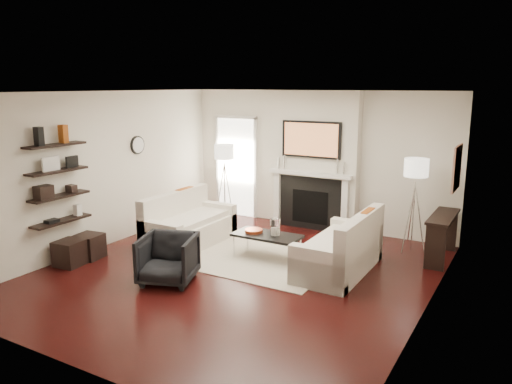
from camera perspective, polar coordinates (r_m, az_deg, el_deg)
The scene contains 71 objects.
room_envelope at distance 7.29m, azimuth -2.35°, elevation 0.67°, with size 6.00×6.00×6.00m.
chimney_breast at distance 9.81m, azimuth 6.65°, elevation 3.57°, with size 1.80×0.25×2.70m, color silver.
fireplace_surround at distance 9.84m, azimuth 6.22°, elevation -1.31°, with size 1.30×0.02×1.04m, color black.
firebox at distance 9.86m, azimuth 6.20°, elevation -1.71°, with size 0.75×0.02×0.65m, color black.
mantel_pilaster_l at distance 10.11m, azimuth 2.42°, elevation -0.71°, with size 0.12×0.08×1.10m, color white.
mantel_pilaster_r at distance 9.55m, azimuth 10.10°, elevation -1.66°, with size 0.12×0.08×1.10m, color white.
mantel_shelf at distance 9.68m, azimuth 6.18°, elevation 2.09°, with size 1.70×0.18×0.07m, color white.
tv_body at distance 9.61m, azimuth 6.33°, elevation 5.99°, with size 1.20×0.06×0.70m, color black.
tv_screen at distance 9.58m, azimuth 6.25°, elevation 5.97°, with size 1.10×0.01×0.62m, color #BF723F.
candlestick_l_tall at distance 9.89m, azimuth 3.31°, elevation 3.44°, with size 0.04×0.04×0.30m, color silver.
candlestick_l_short at distance 9.95m, azimuth 2.63°, elevation 3.33°, with size 0.04×0.04×0.24m, color silver.
candlestick_r_tall at distance 9.45m, azimuth 9.28°, elevation 2.90°, with size 0.04×0.04×0.30m, color silver.
candlestick_r_short at distance 9.41m, azimuth 10.02°, elevation 2.65°, with size 0.04×0.04×0.24m, color silver.
hallway_panel at distance 10.80m, azimuth -2.22°, elevation 2.82°, with size 0.90×0.02×2.10m, color white.
door_trim_l at distance 11.04m, azimuth -4.39°, elevation 3.00°, with size 0.06×0.06×2.16m, color white.
door_trim_r at distance 10.54m, azimuth -0.07°, elevation 2.60°, with size 0.06×0.06×2.16m, color white.
door_trim_top at distance 10.66m, azimuth -2.33°, elevation 8.54°, with size 1.02×0.06×0.06m, color white.
rug at distance 8.32m, azimuth -0.06°, elevation -7.48°, with size 2.60×2.00×0.01m, color beige.
loveseat_left_base at distance 9.01m, azimuth -7.53°, elevation -4.65°, with size 0.85×1.80×0.42m, color silver.
loveseat_left_back at distance 9.13m, azimuth -9.26°, elevation -2.43°, with size 0.18×1.80×0.80m, color silver.
loveseat_left_arm_n at distance 8.39m, azimuth -10.91°, elevation -5.41°, with size 0.85×0.18×0.60m, color silver.
loveseat_left_arm_s at distance 9.62m, azimuth -4.62°, elevation -2.95°, with size 0.85×0.18×0.60m, color silver.
loveseat_left_cushion at distance 8.91m, azimuth -7.32°, elevation -3.10°, with size 0.63×1.44×0.10m, color silver.
pillow_left_orange at distance 9.31m, azimuth -8.14°, elevation -0.82°, with size 0.10×0.42×0.42m, color #9A4813.
pillow_left_charcoal at distance 8.86m, azimuth -10.52°, elevation -1.63°, with size 0.10×0.40×0.40m, color black.
loveseat_right_base at distance 7.79m, azimuth 9.39°, elevation -7.43°, with size 0.85×1.80×0.42m, color silver.
loveseat_right_back at distance 7.59m, azimuth 11.85°, elevation -5.55°, with size 0.18×1.80×0.80m, color silver.
loveseat_right_arm_n at distance 7.05m, azimuth 7.06°, elevation -8.71°, with size 0.85×0.18×0.60m, color silver.
loveseat_right_arm_s at distance 8.49m, azimuth 11.35°, elevation -5.22°, with size 0.85×0.18×0.60m, color silver.
loveseat_right_cushion at distance 7.72m, azimuth 9.11°, elevation -5.56°, with size 0.63×1.44×0.10m, color silver.
pillow_right_orange at distance 7.81m, azimuth 12.60°, elevation -3.53°, with size 0.10×0.42×0.42m, color #9A4813.
pillow_right_charcoal at distance 7.26m, azimuth 11.17°, elevation -4.74°, with size 0.10×0.40×0.40m, color black.
coffee_table at distance 8.14m, azimuth 1.27°, elevation -4.99°, with size 1.10×0.55×0.04m, color black.
coffee_leg_nw at distance 8.27m, azimuth -2.54°, elevation -6.26°, with size 0.02×0.02×0.38m, color silver.
coffee_leg_ne at distance 7.80m, azimuth 3.73°, elevation -7.41°, with size 0.02×0.02×0.38m, color silver.
coffee_leg_sw at distance 8.62m, azimuth -0.96°, elevation -5.47°, with size 0.02×0.02×0.38m, color silver.
coffee_leg_se at distance 8.18m, azimuth 5.10°, elevation -6.50°, with size 0.02×0.02×0.38m, color silver.
hurricane_glass at distance 8.03m, azimuth 2.21°, elevation -4.06°, with size 0.17×0.17×0.29m, color white.
hurricane_candle at distance 8.05m, azimuth 2.21°, elevation -4.50°, with size 0.09×0.09×0.14m, color white.
copper_bowl at distance 8.25m, azimuth -0.26°, elevation -4.44°, with size 0.29×0.29×0.05m, color #BE431F.
armchair at distance 7.33m, azimuth -10.04°, elevation -7.28°, with size 0.75×0.70×0.77m, color black.
lamp_left_post at distance 10.48m, azimuth -3.60°, elevation 0.02°, with size 0.02×0.02×1.20m, color silver.
lamp_left_shade at distance 10.34m, azimuth -3.66°, elevation 4.63°, with size 0.40×0.40×0.30m, color white.
lamp_left_leg_a at distance 10.43m, azimuth -3.10°, elevation -0.04°, with size 0.02×0.02×1.25m, color silver.
lamp_left_leg_b at distance 10.59m, azimuth -3.57°, elevation 0.14°, with size 0.02×0.02×1.25m, color silver.
lamp_left_leg_c at distance 10.44m, azimuth -4.14°, elevation -0.04°, with size 0.02×0.02×1.25m, color silver.
lamp_right_post at distance 8.91m, azimuth 17.51°, elevation -2.72°, with size 0.02×0.02×1.20m, color silver.
lamp_right_shade at distance 8.74m, azimuth 17.86°, elevation 2.68°, with size 0.40×0.40×0.30m, color white.
lamp_right_leg_a at distance 8.89m, azimuth 18.20°, elevation -2.80°, with size 0.02×0.02×1.25m, color silver.
lamp_right_leg_b at distance 9.01m, azimuth 17.30°, elevation -2.54°, with size 0.02×0.02×1.25m, color silver.
lamp_right_leg_c at distance 8.83m, azimuth 17.02°, elevation -2.82°, with size 0.02×0.02×1.25m, color silver.
console_top at distance 8.58m, azimuth 20.62°, elevation -2.61°, with size 0.35×1.20×0.04m, color black.
console_leg_n at distance 8.15m, azimuth 19.78°, elevation -6.04°, with size 0.30×0.04×0.71m, color black.
console_leg_s at distance 9.20m, azimuth 21.03°, elevation -4.10°, with size 0.30×0.04×0.71m, color black.
wall_art at distance 8.26m, azimuth 21.98°, elevation 2.56°, with size 0.03×0.70×0.70m, color #AE7057.
shelf_bottom at distance 8.44m, azimuth -21.35°, elevation -3.10°, with size 0.25×1.00×0.04m, color black.
shelf_lower at distance 8.35m, azimuth -21.56°, elevation -0.45°, with size 0.25×1.00×0.04m, color black.
shelf_upper at distance 8.28m, azimuth -21.77°, elevation 2.25°, with size 0.25×1.00×0.04m, color black.
shelf_top at distance 8.23m, azimuth -21.99°, elevation 4.99°, with size 0.25×1.00×0.04m, color black.
decor_magfile_a at distance 8.05m, azimuth -23.57°, elevation 5.85°, with size 0.12×0.10×0.28m, color black.
decor_magfile_b at distance 8.32m, azimuth -21.16°, elevation 6.22°, with size 0.12×0.10×0.28m, color #9A4813.
decor_frame_a at distance 8.20m, azimuth -22.41°, elevation 3.01°, with size 0.04×0.30×0.22m, color white.
decor_frame_b at distance 8.45m, azimuth -20.29°, elevation 3.28°, with size 0.04×0.22×0.18m, color black.
decor_wine_rack at distance 8.17m, azimuth -23.10°, elevation -0.01°, with size 0.18×0.25×0.20m, color black.
decor_box_small at distance 8.48m, azimuth -20.34°, elevation 0.36°, with size 0.15×0.12×0.12m, color black.
decor_books at distance 8.33m, azimuth -22.31°, elevation -3.08°, with size 0.14×0.20×0.05m, color black.
decor_box_tall at distance 8.62m, azimuth -19.71°, elevation -1.94°, with size 0.10×0.10×0.18m, color white.
clock_rim at distance 9.61m, azimuth -13.40°, elevation 5.25°, with size 0.34×0.34×0.04m, color black.
clock_face at distance 9.59m, azimuth -13.29°, elevation 5.24°, with size 0.29×0.29×0.01m, color white.
ottoman_near at distance 8.70m, azimuth -18.54°, elevation -5.89°, with size 0.40×0.40×0.40m, color black.
ottoman_far at distance 8.46m, azimuth -20.52°, elevation -6.55°, with size 0.40×0.40×0.40m, color black.
Camera 1 is at (3.82, -6.04, 2.80)m, focal length 35.00 mm.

